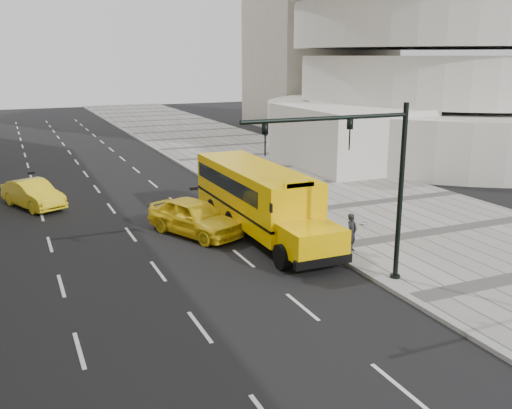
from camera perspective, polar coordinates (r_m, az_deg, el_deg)
name	(u,v)px	position (r m, az deg, el deg)	size (l,w,h in m)	color
ground	(152,232)	(26.86, -10.34, -2.71)	(140.00, 140.00, 0.00)	black
sidewalk_museum	(369,204)	(31.66, 11.24, 0.05)	(12.00, 140.00, 0.15)	gray
curb_museum	(269,216)	(28.73, 1.35, -1.16)	(0.30, 140.00, 0.15)	gray
school_bus	(257,194)	(26.10, 0.08, 1.05)	(2.96, 11.56, 3.19)	#FFC300
taxi_near	(195,217)	(25.94, -6.16, -1.24)	(1.98, 4.92, 1.68)	yellow
taxi_far	(33,194)	(32.71, -21.39, 0.97)	(1.56, 4.48, 1.48)	yellow
pedestrian	(352,233)	(23.51, 9.53, -2.78)	(0.58, 0.38, 1.59)	black
traffic_signal	(368,174)	(19.42, 11.11, 3.05)	(6.18, 0.36, 6.40)	black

